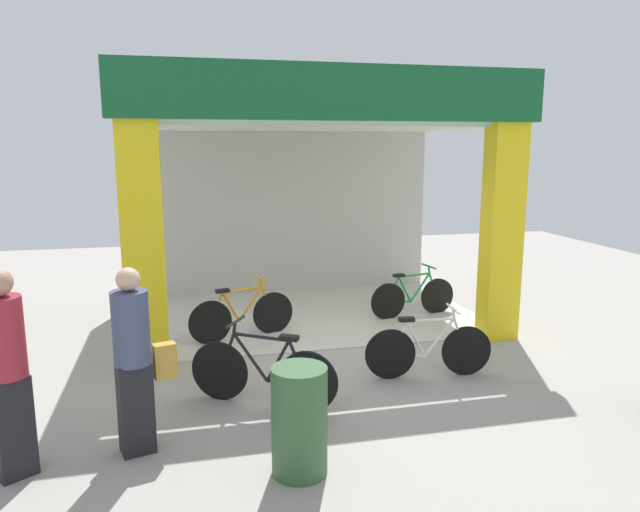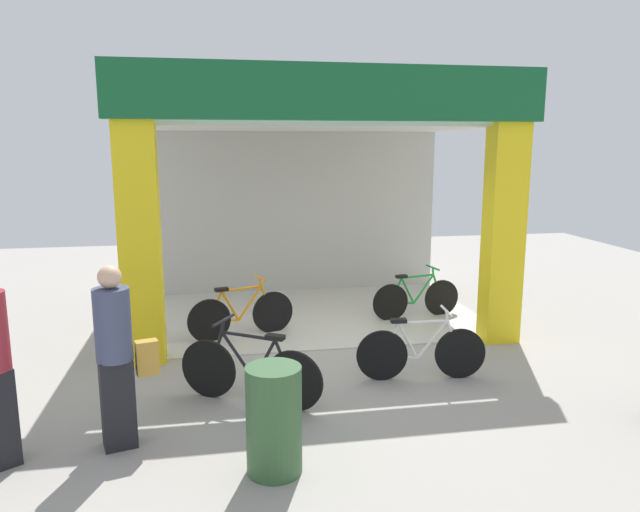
# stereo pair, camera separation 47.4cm
# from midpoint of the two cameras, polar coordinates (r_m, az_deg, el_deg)

# --- Properties ---
(ground_plane) EXTENTS (18.74, 18.74, 0.00)m
(ground_plane) POSITION_cam_midpoint_polar(r_m,az_deg,el_deg) (8.20, 2.76, -9.05)
(ground_plane) COLOR #9E9991
(ground_plane) RESTS_ON ground
(shop_facade) EXTENTS (5.57, 3.78, 3.75)m
(shop_facade) POSITION_cam_midpoint_polar(r_m,az_deg,el_deg) (9.46, 0.50, 6.09)
(shop_facade) COLOR beige
(shop_facade) RESTS_ON ground
(bicycle_inside_0) EXTENTS (1.50, 0.41, 0.83)m
(bicycle_inside_0) POSITION_cam_midpoint_polar(r_m,az_deg,el_deg) (9.71, 10.62, -4.01)
(bicycle_inside_0) COLOR black
(bicycle_inside_0) RESTS_ON ground
(bicycle_inside_1) EXTENTS (1.54, 0.54, 0.87)m
(bicycle_inside_1) POSITION_cam_midpoint_polar(r_m,az_deg,el_deg) (8.66, -6.01, -5.59)
(bicycle_inside_1) COLOR black
(bicycle_inside_1) RESTS_ON ground
(bicycle_parked_0) EXTENTS (1.55, 0.43, 0.86)m
(bicycle_parked_0) POSITION_cam_midpoint_polar(r_m,az_deg,el_deg) (7.28, 11.55, -9.01)
(bicycle_parked_0) COLOR black
(bicycle_parked_0) RESTS_ON ground
(bicycle_parked_1) EXTENTS (1.47, 0.87, 0.92)m
(bicycle_parked_1) POSITION_cam_midpoint_polar(r_m,az_deg,el_deg) (6.50, -4.62, -11.01)
(bicycle_parked_1) COLOR black
(bicycle_parked_1) RESTS_ON ground
(pedestrian_0) EXTENTS (0.59, 0.40, 1.72)m
(pedestrian_0) POSITION_cam_midpoint_polar(r_m,az_deg,el_deg) (5.68, -16.71, -9.19)
(pedestrian_0) COLOR black
(pedestrian_0) RESTS_ON ground
(trash_bin) EXTENTS (0.48, 0.48, 0.95)m
(trash_bin) POSITION_cam_midpoint_polar(r_m,az_deg,el_deg) (5.20, -1.75, -15.51)
(trash_bin) COLOR #335933
(trash_bin) RESTS_ON ground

